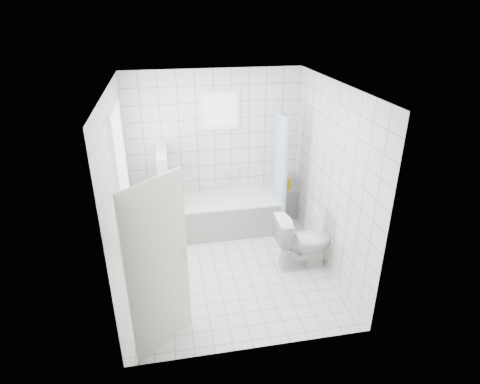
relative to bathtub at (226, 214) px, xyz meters
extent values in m
plane|color=white|center=(-0.11, -1.12, -0.29)|extent=(3.00, 3.00, 0.00)
plane|color=white|center=(-0.11, -1.12, 2.31)|extent=(3.00, 3.00, 0.00)
cube|color=white|center=(-0.11, 0.38, 1.01)|extent=(2.80, 0.02, 2.60)
cube|color=white|center=(-0.11, -2.62, 1.01)|extent=(2.80, 0.02, 2.60)
cube|color=white|center=(-1.51, -1.12, 1.01)|extent=(0.02, 3.00, 2.60)
cube|color=white|center=(1.29, -1.12, 1.01)|extent=(0.02, 3.00, 2.60)
cube|color=white|center=(-1.46, -0.82, 1.31)|extent=(0.01, 0.90, 1.40)
cube|color=white|center=(-0.01, 0.33, 1.66)|extent=(0.50, 0.01, 0.50)
cube|color=white|center=(-1.42, -0.82, 0.57)|extent=(0.18, 1.02, 0.08)
cube|color=silver|center=(-1.06, -2.34, 0.71)|extent=(0.62, 0.56, 2.00)
cube|color=white|center=(0.00, 0.00, -0.02)|extent=(1.79, 0.75, 0.55)
cube|color=white|center=(0.00, 0.00, 0.27)|extent=(1.81, 0.77, 0.03)
cube|color=white|center=(-0.97, -0.05, 0.46)|extent=(0.15, 0.85, 1.50)
cube|color=white|center=(1.09, 0.25, -0.02)|extent=(0.40, 0.24, 0.55)
imported|color=white|center=(0.92, -1.23, 0.12)|extent=(0.81, 0.46, 0.82)
cylinder|color=silver|center=(0.84, -0.02, 1.71)|extent=(0.02, 0.80, 0.02)
cube|color=silver|center=(0.10, 0.33, 0.56)|extent=(0.18, 0.06, 0.06)
imported|color=#3696F4|center=(-1.41, -1.05, 0.71)|extent=(0.12, 0.12, 0.19)
imported|color=#ED5C8E|center=(-1.41, -1.19, 0.76)|extent=(0.15, 0.15, 0.29)
imported|color=#C160BF|center=(-1.41, -0.51, 0.70)|extent=(0.10, 0.10, 0.18)
imported|color=silver|center=(-1.41, -0.66, 0.75)|extent=(0.11, 0.11, 0.29)
cylinder|color=blue|center=(1.17, 0.27, 0.39)|extent=(0.06, 0.06, 0.25)
cylinder|color=red|center=(1.07, 0.27, 0.38)|extent=(0.06, 0.06, 0.24)
cylinder|color=#178C1B|center=(1.05, 0.16, 0.36)|extent=(0.06, 0.06, 0.20)
cylinder|color=yellow|center=(1.14, 0.18, 0.38)|extent=(0.06, 0.06, 0.25)
camera|label=1|loc=(-0.87, -5.83, 3.18)|focal=30.00mm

